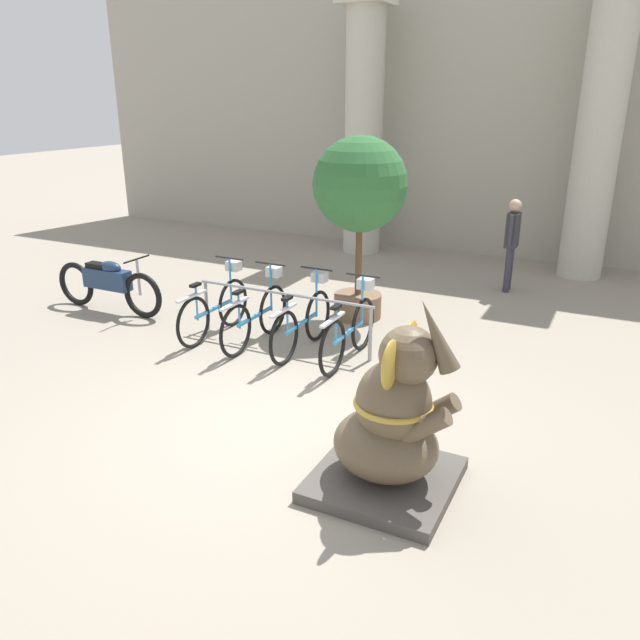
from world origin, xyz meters
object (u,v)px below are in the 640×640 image
object	(u,v)px
bicycle_0	(215,307)
person_pedestrian	(512,237)
potted_tree	(360,193)
motorcycle	(108,283)
elephant_statue	(392,425)
bicycle_3	(349,330)
bicycle_1	(256,315)
bicycle_2	(303,321)

from	to	relation	value
bicycle_0	person_pedestrian	xyz separation A→B (m)	(3.38, 4.14, 0.55)
person_pedestrian	potted_tree	distance (m)	3.24
motorcycle	person_pedestrian	bearing A→B (deg)	36.02
elephant_statue	motorcycle	xyz separation A→B (m)	(-5.76, 2.52, -0.15)
motorcycle	bicycle_3	bearing A→B (deg)	-1.24
elephant_statue	person_pedestrian	xyz separation A→B (m)	(-0.22, 6.55, 0.35)
bicycle_3	elephant_statue	xyz separation A→B (m)	(1.48, -2.43, 0.20)
bicycle_1	person_pedestrian	bearing A→B (deg)	57.24
bicycle_0	bicycle_2	world-z (taller)	same
motorcycle	person_pedestrian	world-z (taller)	person_pedestrian
bicycle_0	elephant_statue	xyz separation A→B (m)	(3.60, -2.41, 0.20)
bicycle_2	motorcycle	xyz separation A→B (m)	(-3.58, 0.06, 0.05)
potted_tree	bicycle_1	bearing A→B (deg)	-116.44
bicycle_2	bicycle_3	xyz separation A→B (m)	(0.71, -0.03, 0.00)
bicycle_2	potted_tree	xyz separation A→B (m)	(0.12, 1.61, 1.52)
bicycle_3	bicycle_0	bearing A→B (deg)	-179.53
bicycle_3	potted_tree	size ratio (longest dim) A/B	0.61
bicycle_3	motorcycle	xyz separation A→B (m)	(-4.28, 0.09, 0.05)
bicycle_2	person_pedestrian	bearing A→B (deg)	64.36
bicycle_3	elephant_statue	distance (m)	2.85
potted_tree	person_pedestrian	bearing A→B (deg)	53.45
elephant_statue	motorcycle	distance (m)	6.29
potted_tree	elephant_statue	bearing A→B (deg)	-63.03
bicycle_0	bicycle_3	bearing A→B (deg)	0.47
bicycle_2	potted_tree	world-z (taller)	potted_tree
bicycle_0	motorcycle	world-z (taller)	bicycle_0
person_pedestrian	potted_tree	bearing A→B (deg)	-126.55
bicycle_1	potted_tree	bearing A→B (deg)	63.56
bicycle_0	bicycle_3	world-z (taller)	same
bicycle_2	potted_tree	bearing A→B (deg)	85.68
bicycle_1	bicycle_3	bearing A→B (deg)	1.23
bicycle_0	elephant_statue	size ratio (longest dim) A/B	0.93
motorcycle	person_pedestrian	size ratio (longest dim) A/B	1.32
bicycle_1	person_pedestrian	world-z (taller)	person_pedestrian
bicycle_1	elephant_statue	distance (m)	3.76
bicycle_2	bicycle_3	bearing A→B (deg)	-2.22
bicycle_0	potted_tree	bearing A→B (deg)	47.11
elephant_statue	bicycle_3	bearing A→B (deg)	121.41
bicycle_2	bicycle_1	bearing A→B (deg)	-175.33
bicycle_0	bicycle_3	distance (m)	2.12
bicycle_1	bicycle_2	size ratio (longest dim) A/B	1.00
bicycle_3	elephant_statue	bearing A→B (deg)	-58.59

